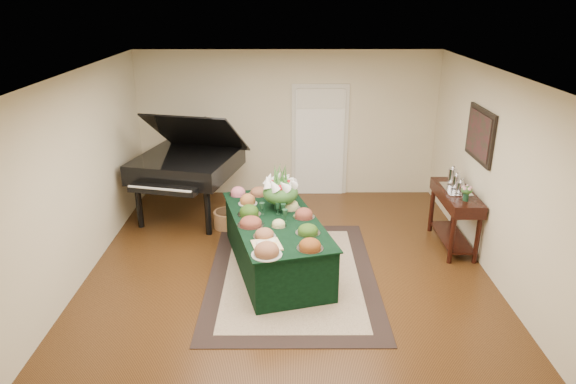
{
  "coord_description": "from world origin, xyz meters",
  "views": [
    {
      "loc": [
        -0.02,
        -6.31,
        3.6
      ],
      "look_at": [
        0.0,
        0.3,
        1.05
      ],
      "focal_mm": 32.0,
      "sensor_mm": 36.0,
      "label": 1
    }
  ],
  "objects_px": {
    "floral_centerpiece": "(280,188)",
    "grand_piano": "(187,164)",
    "buffet_table": "(276,242)",
    "mahogany_sideboard": "(456,204)"
  },
  "relations": [
    {
      "from": "floral_centerpiece",
      "to": "mahogany_sideboard",
      "type": "height_order",
      "value": "floral_centerpiece"
    },
    {
      "from": "buffet_table",
      "to": "mahogany_sideboard",
      "type": "height_order",
      "value": "mahogany_sideboard"
    },
    {
      "from": "floral_centerpiece",
      "to": "mahogany_sideboard",
      "type": "distance_m",
      "value": 2.64
    },
    {
      "from": "floral_centerpiece",
      "to": "grand_piano",
      "type": "xyz_separation_m",
      "value": [
        -1.58,
        1.44,
        -0.1
      ]
    },
    {
      "from": "mahogany_sideboard",
      "to": "buffet_table",
      "type": "bearing_deg",
      "value": -166.94
    },
    {
      "from": "buffet_table",
      "to": "grand_piano",
      "type": "distance_m",
      "value": 2.42
    },
    {
      "from": "floral_centerpiece",
      "to": "grand_piano",
      "type": "relative_size",
      "value": 0.25
    },
    {
      "from": "buffet_table",
      "to": "floral_centerpiece",
      "type": "xyz_separation_m",
      "value": [
        0.07,
        0.36,
        0.67
      ]
    },
    {
      "from": "floral_centerpiece",
      "to": "buffet_table",
      "type": "bearing_deg",
      "value": -100.61
    },
    {
      "from": "floral_centerpiece",
      "to": "grand_piano",
      "type": "bearing_deg",
      "value": 137.66
    }
  ]
}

